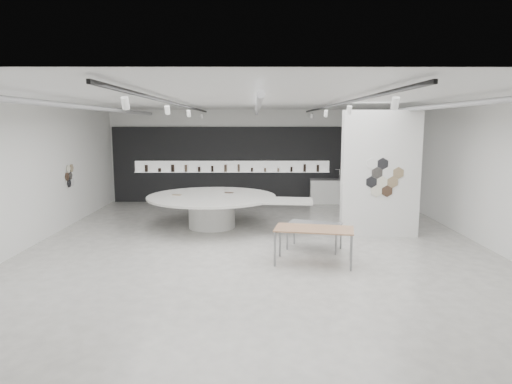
{
  "coord_description": "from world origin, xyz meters",
  "views": [
    {
      "loc": [
        -0.09,
        -11.87,
        3.21
      ],
      "look_at": [
        -0.04,
        1.2,
        1.26
      ],
      "focal_mm": 32.0,
      "sensor_mm": 36.0,
      "label": 1
    }
  ],
  "objects_px": {
    "partition_column": "(380,174)",
    "kitchen_counter": "(332,191)",
    "sample_table_wood": "(314,231)",
    "sample_table_stone": "(314,226)",
    "display_island": "(214,207)"
  },
  "relations": [
    {
      "from": "display_island",
      "to": "partition_column",
      "type": "bearing_deg",
      "value": -6.78
    },
    {
      "from": "sample_table_wood",
      "to": "kitchen_counter",
      "type": "height_order",
      "value": "kitchen_counter"
    },
    {
      "from": "sample_table_wood",
      "to": "sample_table_stone",
      "type": "distance_m",
      "value": 1.23
    },
    {
      "from": "display_island",
      "to": "sample_table_wood",
      "type": "bearing_deg",
      "value": -48.74
    },
    {
      "from": "display_island",
      "to": "sample_table_stone",
      "type": "distance_m",
      "value": 3.75
    },
    {
      "from": "sample_table_wood",
      "to": "sample_table_stone",
      "type": "bearing_deg",
      "value": 82.01
    },
    {
      "from": "partition_column",
      "to": "kitchen_counter",
      "type": "bearing_deg",
      "value": 94.48
    },
    {
      "from": "sample_table_wood",
      "to": "kitchen_counter",
      "type": "relative_size",
      "value": 1.07
    },
    {
      "from": "partition_column",
      "to": "sample_table_stone",
      "type": "distance_m",
      "value": 2.74
    },
    {
      "from": "sample_table_stone",
      "to": "kitchen_counter",
      "type": "xyz_separation_m",
      "value": [
        1.61,
        6.93,
        -0.13
      ]
    },
    {
      "from": "sample_table_wood",
      "to": "kitchen_counter",
      "type": "distance_m",
      "value": 8.34
    },
    {
      "from": "sample_table_stone",
      "to": "sample_table_wood",
      "type": "bearing_deg",
      "value": -97.99
    },
    {
      "from": "sample_table_wood",
      "to": "kitchen_counter",
      "type": "bearing_deg",
      "value": 77.67
    },
    {
      "from": "partition_column",
      "to": "sample_table_wood",
      "type": "distance_m",
      "value": 3.58
    },
    {
      "from": "partition_column",
      "to": "kitchen_counter",
      "type": "distance_m",
      "value": 5.69
    }
  ]
}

